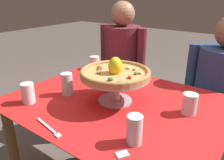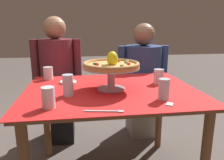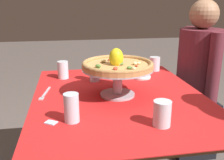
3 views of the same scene
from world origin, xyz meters
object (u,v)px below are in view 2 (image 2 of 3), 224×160
water_glass_front_right (164,91)px  dinner_fork (106,111)px  water_glass_front_left (48,99)px  water_glass_back_left (48,74)px  water_glass_side_right (159,77)px  sugar_packet (170,104)px  pizza (112,64)px  water_glass_side_left (68,86)px  pizza_stand (112,74)px  side_plate (68,82)px  diner_left (58,83)px  diner_right (142,81)px

water_glass_front_right → dinner_fork: (-0.37, -0.15, -0.05)m
water_glass_front_left → water_glass_back_left: bearing=97.3°
water_glass_side_right → sugar_packet: size_ratio=2.23×
pizza → water_glass_back_left: (-0.48, 0.38, -0.14)m
water_glass_side_left → sugar_packet: water_glass_side_left is taller
water_glass_front_right → pizza_stand: bearing=137.2°
side_plate → sugar_packet: (0.60, -0.58, -0.01)m
water_glass_front_right → water_glass_front_left: bearing=-176.2°
pizza_stand → sugar_packet: 0.46m
water_glass_front_left → sugar_packet: water_glass_front_left is taller
water_glass_front_right → dinner_fork: water_glass_front_right is taller
sugar_packet → pizza_stand: bearing=128.9°
water_glass_back_left → side_plate: (0.17, -0.15, -0.04)m
water_glass_front_right → sugar_packet: (0.00, -0.09, -0.05)m
pizza → water_glass_side_right: size_ratio=3.50×
water_glass_side_right → water_glass_front_left: 0.88m
diner_left → water_glass_front_left: bearing=-87.3°
dinner_fork → water_glass_back_left: bearing=116.5°
pizza_stand → water_glass_front_right: bearing=-42.8°
water_glass_front_left → diner_right: size_ratio=0.10×
water_glass_side_right → water_glass_front_right: bearing=-105.5°
dinner_fork → pizza: bearing=77.6°
side_plate → diner_left: size_ratio=0.11×
water_glass_side_right → water_glass_front_right: water_glass_front_right is taller
water_glass_back_left → diner_left: 0.38m
pizza → sugar_packet: 0.48m
pizza_stand → side_plate: bearing=144.1°
pizza → diner_right: bearing=58.9°
pizza → water_glass_side_left: bearing=-162.0°
pizza_stand → water_glass_front_right: (0.28, -0.26, -0.05)m
water_glass_side_right → water_glass_side_left: bearing=-162.5°
side_plate → dinner_fork: bearing=-70.5°
water_glass_side_right → dinner_fork: bearing=-132.2°
pizza_stand → water_glass_front_right: 0.39m
side_plate → diner_right: diner_right is taller
side_plate → diner_right: (0.75, 0.49, -0.14)m
diner_right → water_glass_front_right: bearing=-98.9°
water_glass_back_left → diner_left: (0.04, 0.34, -0.17)m
pizza_stand → water_glass_front_right: pizza_stand is taller
water_glass_front_left → diner_right: bearing=51.0°
sugar_packet → water_glass_side_left: bearing=156.3°
water_glass_front_right → diner_left: 1.23m
dinner_fork → water_glass_side_left: bearing=123.8°
water_glass_front_left → sugar_packet: bearing=-4.0°
water_glass_front_left → side_plate: (0.08, 0.53, -0.04)m
pizza → water_glass_back_left: size_ratio=3.74×
water_glass_front_left → diner_left: (-0.05, 1.02, -0.17)m
pizza → water_glass_front_right: pizza is taller
dinner_fork → diner_left: size_ratio=0.17×
water_glass_side_left → water_glass_front_left: 0.23m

